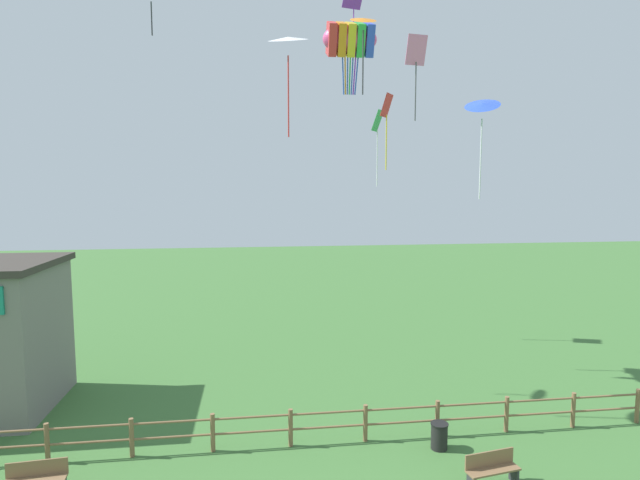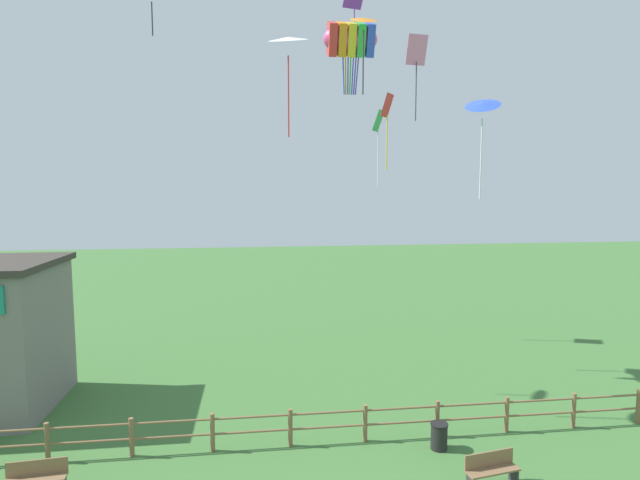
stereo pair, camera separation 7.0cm
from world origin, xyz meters
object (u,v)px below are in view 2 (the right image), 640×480
Objects in this scene: kite_blue_delta at (483,107)px; kite_green_diamond at (378,132)px; park_bench_near_fence at (491,468)px; kite_rainbow_parafoil at (350,40)px; kite_white_delta at (288,40)px; park_bench_by_building at (36,477)px; kite_red_diamond at (387,116)px; trash_bin at (439,436)px; kite_orange_delta at (363,22)px; kite_pink_diamond at (417,60)px.

kite_blue_delta is 8.84m from kite_green_diamond.
park_bench_near_fence is 0.50× the size of kite_rainbow_parafoil.
kite_blue_delta is 1.03× the size of kite_white_delta.
park_bench_near_fence and park_bench_by_building have the same top height.
kite_red_diamond reaches higher than park_bench_near_fence.
kite_rainbow_parafoil reaches higher than kite_green_diamond.
kite_blue_delta is (2.45, 2.99, 10.39)m from trash_bin.
kite_rainbow_parafoil is at bearing -167.76° from kite_red_diamond.
park_bench_near_fence is 0.42× the size of kite_blue_delta.
kite_red_diamond is (-0.52, 9.38, 10.58)m from park_bench_near_fence.
kite_rainbow_parafoil is 6.14m from kite_green_diamond.
trash_bin is at bearing -91.42° from kite_red_diamond.
kite_blue_delta reaches higher than trash_bin.
kite_white_delta is at bearing -162.76° from kite_orange_delta.
park_bench_near_fence is at bearing -86.83° from kite_red_diamond.
park_bench_by_building is at bearing -151.57° from kite_orange_delta.
park_bench_by_building is at bearing -144.16° from kite_red_diamond.
kite_rainbow_parafoil is at bearing 103.88° from park_bench_near_fence.
kite_rainbow_parafoil is 4.61m from kite_white_delta.
kite_rainbow_parafoil is at bearing 134.69° from kite_blue_delta.
kite_pink_diamond is at bearing 89.02° from park_bench_near_fence.
park_bench_near_fence is 1.01× the size of park_bench_by_building.
trash_bin is at bearing -39.13° from kite_white_delta.
kite_rainbow_parafoil is at bearing 102.26° from trash_bin.
kite_rainbow_parafoil is (9.72, 7.89, 13.60)m from park_bench_by_building.
kite_blue_delta is at bearing -19.24° from kite_orange_delta.
park_bench_near_fence is 15.05m from kite_orange_delta.
kite_orange_delta is at bearing -108.15° from kite_green_diamond.
park_bench_near_fence is at bearing -90.66° from kite_green_diamond.
kite_pink_diamond is (-1.62, 2.49, 2.17)m from kite_blue_delta.
kite_green_diamond is at bearing 46.06° from park_bench_by_building.
kite_pink_diamond is at bearing 81.37° from trash_bin.
kite_red_diamond is at bearing -98.93° from kite_green_diamond.
park_bench_by_building is 0.47× the size of kite_red_diamond.
kite_orange_delta is (-0.01, -2.63, -0.16)m from kite_rainbow_parafoil.
kite_blue_delta is 7.13m from kite_white_delta.
park_bench_by_building is 14.93m from kite_white_delta.
park_bench_near_fence is 14.56m from kite_pink_diamond.
park_bench_by_building is 20.32m from kite_green_diamond.
park_bench_near_fence is 0.47× the size of kite_pink_diamond.
kite_green_diamond is (12.11, 12.56, 10.41)m from park_bench_by_building.
kite_pink_diamond is (0.83, 5.47, 12.56)m from trash_bin.
kite_white_delta is (-4.32, 3.51, 12.55)m from trash_bin.
kite_red_diamond is (0.18, 7.38, 10.65)m from trash_bin.
kite_red_diamond is (-0.65, 1.90, -1.91)m from kite_pink_diamond.
kite_pink_diamond is (12.08, 6.36, 12.49)m from park_bench_by_building.
kite_pink_diamond is at bearing -71.18° from kite_red_diamond.
park_bench_near_fence is 12.00m from park_bench_by_building.
kite_blue_delta is 4.95m from kite_red_diamond.
kite_green_diamond reaches higher than park_bench_by_building.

